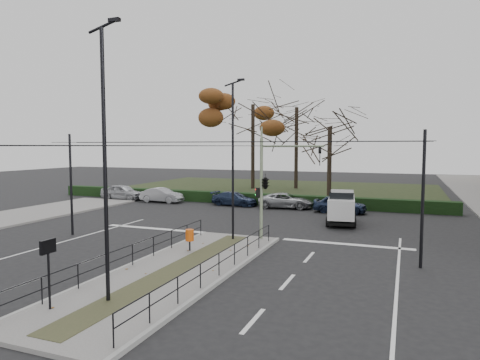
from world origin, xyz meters
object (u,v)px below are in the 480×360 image
at_px(parked_car_second, 162,195).
at_px(bare_tree_near, 330,132).
at_px(streetlamp_median_far, 233,159).
at_px(info_panel, 48,255).
at_px(rust_tree, 253,104).
at_px(bare_tree_center, 297,113).
at_px(streetlamp_median_near, 105,162).
at_px(parked_car_fourth, 286,201).
at_px(parked_car_fifth, 340,204).
at_px(parked_car_third, 234,199).
at_px(traffic_light, 267,181).
at_px(litter_bin, 190,235).
at_px(white_van, 341,207).
at_px(parked_car_first, 123,192).

bearing_deg(parked_car_second, bare_tree_near, -61.23).
relative_size(streetlamp_median_far, parked_car_second, 2.13).
bearing_deg(info_panel, rust_tree, 100.29).
xyz_separation_m(rust_tree, bare_tree_center, (4.93, 1.98, -1.05)).
height_order(streetlamp_median_near, parked_car_fourth, streetlamp_median_near).
height_order(info_panel, parked_car_fifth, info_panel).
bearing_deg(bare_tree_near, streetlamp_median_far, -94.87).
xyz_separation_m(streetlamp_median_far, rust_tree, (-8.69, 27.67, 5.73)).
bearing_deg(parked_car_third, bare_tree_center, -1.97).
height_order(traffic_light, litter_bin, traffic_light).
bearing_deg(litter_bin, parked_car_second, 125.57).
bearing_deg(parked_car_fourth, streetlamp_median_near, 174.88).
distance_m(streetlamp_median_near, parked_car_fifth, 23.57).
height_order(litter_bin, bare_tree_center, bare_tree_center).
relative_size(parked_car_third, white_van, 0.97).
bearing_deg(traffic_light, parked_car_first, 146.55).
bearing_deg(parked_car_first, bare_tree_center, -37.40).
bearing_deg(streetlamp_median_far, parked_car_fourth, 92.78).
xyz_separation_m(info_panel, parked_car_fifth, (5.59, 24.08, -1.20)).
bearing_deg(white_van, traffic_light, -113.88).
distance_m(streetlamp_median_far, parked_car_fourth, 14.12).
bearing_deg(parked_car_third, traffic_light, -147.22).
bearing_deg(parked_car_second, streetlamp_median_near, -152.12).
xyz_separation_m(parked_car_second, white_van, (17.36, -5.21, 0.50)).
xyz_separation_m(litter_bin, rust_tree, (-7.66, 30.85, 9.42)).
relative_size(parked_car_first, parked_car_second, 1.09).
relative_size(parked_car_fourth, bare_tree_center, 0.35).
relative_size(parked_car_second, parked_car_fourth, 0.89).
bearing_deg(parked_car_fourth, streetlamp_median_far, 176.81).
xyz_separation_m(white_van, rust_tree, (-13.50, 19.95, 9.14)).
distance_m(traffic_light, parked_car_first, 22.75).
distance_m(parked_car_fourth, white_van, 8.00).
bearing_deg(info_panel, bare_tree_center, 93.04).
xyz_separation_m(litter_bin, parked_car_fifth, (5.04, 15.71, -0.19)).
relative_size(traffic_light, bare_tree_center, 0.42).
xyz_separation_m(litter_bin, white_van, (5.83, 10.90, 0.28)).
bearing_deg(white_van, parked_car_fifth, 99.33).
height_order(parked_car_second, rust_tree, rust_tree).
bearing_deg(parked_car_fifth, info_panel, 169.52).
xyz_separation_m(traffic_light, bare_tree_near, (0.06, 20.05, 3.27)).
distance_m(info_panel, bare_tree_center, 41.90).
xyz_separation_m(parked_car_fourth, rust_tree, (-8.03, 14.13, 9.67)).
height_order(traffic_light, streetlamp_median_far, streetlamp_median_far).
relative_size(litter_bin, bare_tree_near, 0.11).
distance_m(bare_tree_center, parked_car_fifth, 20.66).
bearing_deg(parked_car_third, parked_car_first, 94.94).
bearing_deg(parked_car_second, parked_car_first, 86.96).
bearing_deg(info_panel, streetlamp_median_far, 82.25).
bearing_deg(parked_car_first, parked_car_fourth, -87.03).
distance_m(litter_bin, parked_car_second, 19.81).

